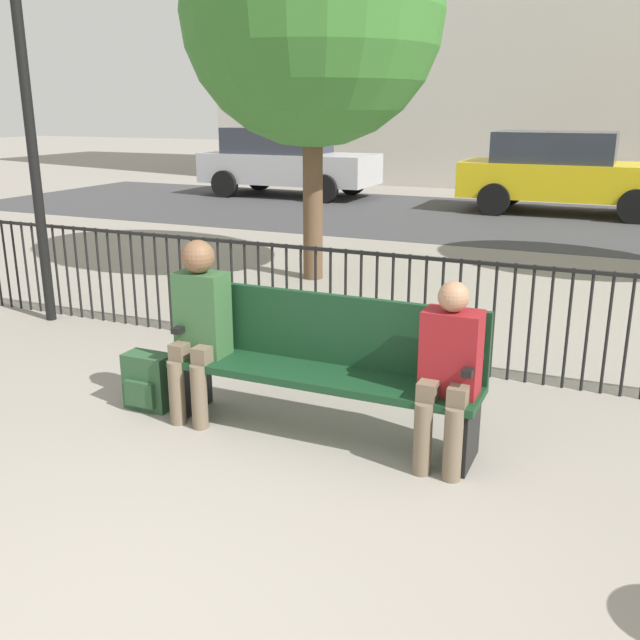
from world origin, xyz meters
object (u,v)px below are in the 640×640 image
(tree_1, at_px, (312,13))
(lamp_post, at_px, (21,47))
(backpack, at_px, (148,382))
(parked_car_2, at_px, (564,171))
(parked_car_1, at_px, (286,161))
(seated_person_0, at_px, (199,320))
(park_bench, at_px, (325,360))
(seated_person_1, at_px, (448,366))

(tree_1, distance_m, lamp_post, 3.28)
(backpack, bearing_deg, tree_1, 98.25)
(lamp_post, bearing_deg, backpack, -31.79)
(lamp_post, xyz_separation_m, parked_car_2, (3.95, 10.06, -1.78))
(lamp_post, xyz_separation_m, parked_car_1, (-2.53, 10.46, -1.78))
(backpack, distance_m, tree_1, 5.15)
(seated_person_0, distance_m, parked_car_2, 11.52)
(seated_person_0, bearing_deg, park_bench, 8.34)
(seated_person_0, height_order, parked_car_1, parked_car_1)
(backpack, xyz_separation_m, parked_car_2, (1.65, 11.49, 0.64))
(seated_person_1, relative_size, lamp_post, 0.28)
(park_bench, height_order, parked_car_2, parked_car_2)
(park_bench, xyz_separation_m, parked_car_1, (-6.14, 11.72, 0.34))
(park_bench, bearing_deg, backpack, -172.74)
(seated_person_0, distance_m, seated_person_1, 1.73)
(parked_car_1, bearing_deg, tree_1, -61.23)
(seated_person_0, distance_m, tree_1, 4.92)
(park_bench, height_order, seated_person_1, seated_person_1)
(seated_person_0, height_order, backpack, seated_person_0)
(parked_car_1, bearing_deg, seated_person_0, -66.04)
(park_bench, relative_size, lamp_post, 0.52)
(backpack, height_order, parked_car_2, parked_car_2)
(backpack, bearing_deg, park_bench, 7.26)
(parked_car_1, distance_m, parked_car_2, 6.49)
(seated_person_1, relative_size, parked_car_1, 0.27)
(seated_person_1, height_order, lamp_post, lamp_post)
(park_bench, bearing_deg, lamp_post, 160.79)
(tree_1, xyz_separation_m, lamp_post, (-1.70, -2.77, -0.50))
(tree_1, relative_size, parked_car_1, 1.11)
(seated_person_1, relative_size, parked_car_2, 0.27)
(parked_car_1, bearing_deg, seated_person_1, -59.46)
(lamp_post, bearing_deg, park_bench, -19.21)
(park_bench, distance_m, backpack, 1.36)
(park_bench, bearing_deg, tree_1, 115.50)
(parked_car_2, bearing_deg, park_bench, -91.68)
(lamp_post, relative_size, parked_car_2, 0.96)
(backpack, distance_m, parked_car_2, 11.62)
(seated_person_1, height_order, backpack, seated_person_1)
(seated_person_0, height_order, parked_car_2, parked_car_2)
(seated_person_0, height_order, lamp_post, lamp_post)
(tree_1, bearing_deg, seated_person_1, -56.36)
(park_bench, distance_m, lamp_post, 4.38)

